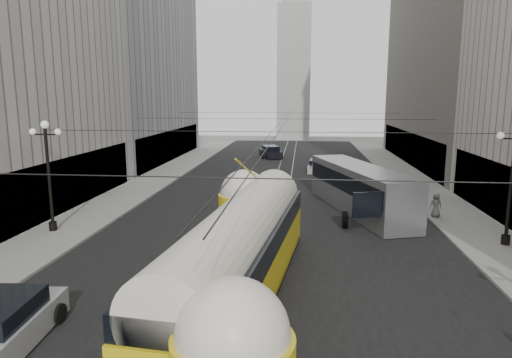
% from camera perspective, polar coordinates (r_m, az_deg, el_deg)
% --- Properties ---
extents(road, '(20.00, 85.00, 0.02)m').
position_cam_1_polar(road, '(39.67, 3.10, -1.14)').
color(road, black).
rests_on(road, ground).
extents(sidewalk_left, '(4.00, 72.00, 0.15)m').
position_cam_1_polar(sidewalk_left, '(45.22, -12.04, 0.16)').
color(sidewalk_left, gray).
rests_on(sidewalk_left, ground).
extents(sidewalk_right, '(4.00, 72.00, 0.15)m').
position_cam_1_polar(sidewalk_right, '(44.24, 19.05, -0.40)').
color(sidewalk_right, gray).
rests_on(sidewalk_right, ground).
extents(rail_left, '(0.12, 85.00, 0.04)m').
position_cam_1_polar(rail_left, '(39.71, 2.02, -1.12)').
color(rail_left, gray).
rests_on(rail_left, ground).
extents(rail_right, '(0.12, 85.00, 0.04)m').
position_cam_1_polar(rail_right, '(39.65, 4.19, -1.16)').
color(rail_right, gray).
rests_on(rail_right, ground).
extents(building_left_far, '(12.60, 28.60, 28.60)m').
position_cam_1_polar(building_left_far, '(58.91, -16.60, 16.19)').
color(building_left_far, '#999999').
rests_on(building_left_far, ground).
extents(building_right_far, '(12.60, 32.60, 32.60)m').
position_cam_1_polar(building_right_far, '(57.91, 25.36, 17.75)').
color(building_right_far, '#514C47').
rests_on(building_right_far, ground).
extents(distant_tower, '(6.00, 6.00, 31.36)m').
position_cam_1_polar(distant_tower, '(86.65, 4.80, 14.99)').
color(distant_tower, '#B2AFA8').
rests_on(distant_tower, ground).
extents(lamppost_left_mid, '(1.86, 0.44, 6.37)m').
position_cam_1_polar(lamppost_left_mid, '(28.60, -24.53, 1.08)').
color(lamppost_left_mid, black).
rests_on(lamppost_left_mid, sidewalk_left).
extents(lamppost_right_mid, '(1.86, 0.44, 6.37)m').
position_cam_1_polar(lamppost_right_mid, '(26.93, 29.34, 0.16)').
color(lamppost_right_mid, black).
rests_on(lamppost_right_mid, sidewalk_right).
extents(catenary, '(25.00, 72.00, 0.23)m').
position_cam_1_polar(catenary, '(37.92, 3.29, 7.29)').
color(catenary, black).
rests_on(catenary, ground).
extents(streetcar, '(4.55, 17.96, 3.96)m').
position_cam_1_polar(streetcar, '(18.06, -1.90, -8.90)').
color(streetcar, gold).
rests_on(streetcar, ground).
extents(city_bus, '(6.25, 12.93, 3.17)m').
position_cam_1_polar(city_bus, '(32.04, 12.79, -0.98)').
color(city_bus, gray).
rests_on(city_bus, ground).
extents(sedan_silver, '(2.43, 5.17, 1.59)m').
position_cam_1_polar(sedan_silver, '(17.08, -29.21, -15.85)').
color(sedan_silver, '#B7B8BC').
rests_on(sedan_silver, ground).
extents(sedan_white_far, '(2.09, 4.36, 1.33)m').
position_cam_1_polar(sedan_white_far, '(48.27, 7.65, 1.57)').
color(sedan_white_far, silver).
rests_on(sedan_white_far, ground).
extents(sedan_dark_far, '(3.40, 5.21, 1.53)m').
position_cam_1_polar(sedan_dark_far, '(59.38, 1.85, 3.38)').
color(sedan_dark_far, black).
rests_on(sedan_dark_far, ground).
extents(pedestrian_sidewalk_right, '(0.83, 0.58, 1.58)m').
position_cam_1_polar(pedestrian_sidewalk_right, '(31.76, 21.58, -3.03)').
color(pedestrian_sidewalk_right, slate).
rests_on(pedestrian_sidewalk_right, sidewalk_right).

